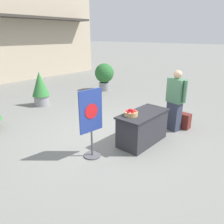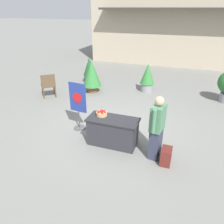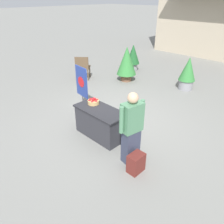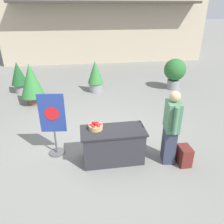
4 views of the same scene
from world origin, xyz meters
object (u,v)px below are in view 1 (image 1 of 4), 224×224
(potted_plant_far_left, at_px, (40,88))
(potted_plant_far_right, at_px, (104,75))
(apple_basket, at_px, (131,113))
(person_visitor, at_px, (175,101))
(poster_board, at_px, (91,122))
(display_table, at_px, (143,128))
(backpack, at_px, (184,121))

(potted_plant_far_left, bearing_deg, potted_plant_far_right, -2.88)
(apple_basket, relative_size, person_visitor, 0.18)
(person_visitor, height_order, poster_board, person_visitor)
(poster_board, xyz_separation_m, potted_plant_far_right, (4.44, 3.81, -0.07))
(display_table, distance_m, potted_plant_far_right, 5.32)
(person_visitor, height_order, potted_plant_far_left, person_visitor)
(person_visitor, distance_m, backpack, 0.70)
(potted_plant_far_right, bearing_deg, apple_basket, -130.53)
(display_table, bearing_deg, poster_board, 160.83)
(apple_basket, bearing_deg, display_table, -14.82)
(display_table, bearing_deg, person_visitor, -10.22)
(apple_basket, bearing_deg, poster_board, 159.18)
(person_visitor, relative_size, poster_board, 1.11)
(person_visitor, xyz_separation_m, poster_board, (-2.41, 0.64, -0.03))
(apple_basket, height_order, poster_board, poster_board)
(display_table, height_order, potted_plant_far_left, potted_plant_far_left)
(backpack, bearing_deg, potted_plant_far_right, 69.52)
(display_table, relative_size, potted_plant_far_right, 1.10)
(backpack, xyz_separation_m, potted_plant_far_right, (1.73, 4.62, 0.52))
(person_visitor, bearing_deg, backpack, 160.57)
(display_table, distance_m, poster_board, 1.38)
(backpack, distance_m, poster_board, 2.89)
(display_table, relative_size, backpack, 3.23)
(backpack, xyz_separation_m, potted_plant_far_left, (-1.46, 4.78, 0.44))
(apple_basket, bearing_deg, person_visitor, -11.29)
(display_table, bearing_deg, potted_plant_far_left, 89.83)
(potted_plant_far_left, bearing_deg, display_table, -90.17)
(person_visitor, bearing_deg, display_table, -0.00)
(backpack, bearing_deg, apple_basket, 165.41)
(person_visitor, relative_size, potted_plant_far_left, 1.31)
(backpack, distance_m, potted_plant_far_left, 5.02)
(apple_basket, bearing_deg, potted_plant_far_left, 85.17)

